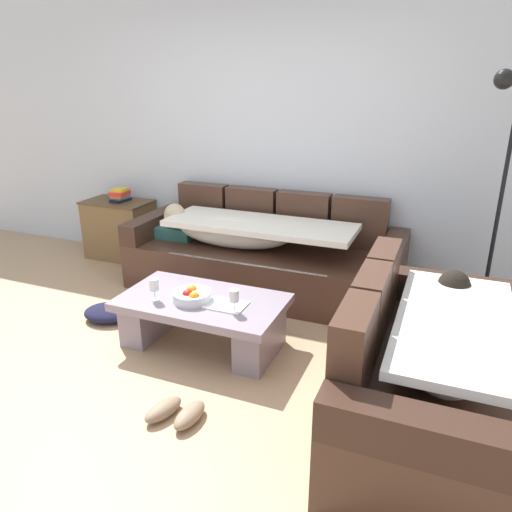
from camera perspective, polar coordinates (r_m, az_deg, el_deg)
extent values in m
plane|color=tan|center=(3.44, -12.37, -13.52)|extent=(14.00, 14.00, 0.00)
cube|color=silver|center=(4.81, 1.20, 13.79)|extent=(9.00, 0.10, 2.70)
cube|color=#462C20|center=(4.52, 0.78, -1.55)|extent=(2.50, 0.92, 0.42)
cube|color=#462C20|center=(5.04, -6.15, 5.88)|extent=(0.50, 0.16, 0.46)
cube|color=#462C20|center=(4.82, -0.50, 5.32)|extent=(0.50, 0.16, 0.46)
cube|color=#462C20|center=(4.64, 5.62, 4.66)|extent=(0.50, 0.16, 0.46)
cube|color=#462C20|center=(4.53, 12.13, 3.89)|extent=(0.50, 0.16, 0.46)
cube|color=#38231A|center=(4.94, -11.84, 3.71)|extent=(0.18, 0.92, 0.20)
cube|color=#38231A|center=(4.16, 15.84, 0.24)|extent=(0.18, 0.92, 0.20)
cube|color=#2D6660|center=(4.81, -9.18, 2.86)|extent=(0.36, 0.28, 0.11)
sphere|color=beige|center=(4.73, -9.54, 4.57)|extent=(0.21, 0.21, 0.21)
sphere|color=#CCB793|center=(4.72, -9.56, 4.92)|extent=(0.20, 0.20, 0.20)
ellipsoid|color=silver|center=(4.46, -2.67, 2.90)|extent=(1.10, 0.44, 0.28)
cube|color=silver|center=(4.32, 0.47, 3.69)|extent=(1.70, 0.60, 0.05)
cube|color=silver|center=(4.14, -1.46, -3.36)|extent=(1.44, 0.04, 0.38)
cube|color=#462C20|center=(3.02, 19.93, -14.79)|extent=(0.92, 1.76, 0.42)
cube|color=#462C20|center=(2.42, 11.37, -10.92)|extent=(0.16, 0.44, 0.46)
cube|color=#462C20|center=(2.82, 13.28, -6.29)|extent=(0.16, 0.44, 0.46)
cube|color=#462C20|center=(3.25, 14.67, -2.84)|extent=(0.16, 0.44, 0.46)
cube|color=#38231A|center=(2.20, 19.62, -19.43)|extent=(0.92, 0.18, 0.20)
cube|color=#38231A|center=(3.58, 21.27, -3.68)|extent=(0.92, 0.18, 0.20)
cube|color=#2D6660|center=(3.35, 21.17, -6.16)|extent=(0.28, 0.36, 0.11)
sphere|color=#936B4C|center=(3.29, 22.21, -3.74)|extent=(0.21, 0.21, 0.21)
sphere|color=black|center=(3.27, 22.28, -3.26)|extent=(0.20, 0.20, 0.20)
ellipsoid|color=white|center=(2.76, 21.71, -10.07)|extent=(0.44, 0.84, 0.28)
cube|color=white|center=(2.80, 22.44, -7.36)|extent=(0.60, 1.29, 0.05)
cube|color=gray|center=(3.56, -6.38, -5.44)|extent=(1.20, 0.68, 0.06)
cube|color=gray|center=(3.87, -12.32, -6.77)|extent=(0.20, 0.54, 0.32)
cube|color=gray|center=(3.48, 0.52, -9.54)|extent=(0.20, 0.54, 0.32)
cylinder|color=silver|center=(3.51, -7.51, -4.73)|extent=(0.28, 0.28, 0.07)
sphere|color=#AA1D1B|center=(3.48, -8.06, -4.56)|extent=(0.08, 0.08, 0.08)
sphere|color=orange|center=(3.44, -7.29, -4.83)|extent=(0.08, 0.08, 0.08)
sphere|color=orange|center=(3.55, -7.59, -4.01)|extent=(0.08, 0.08, 0.08)
cylinder|color=silver|center=(3.58, -11.79, -5.07)|extent=(0.06, 0.06, 0.01)
cylinder|color=silver|center=(3.56, -11.84, -4.48)|extent=(0.01, 0.01, 0.07)
cylinder|color=silver|center=(3.53, -11.93, -3.30)|extent=(0.07, 0.07, 0.08)
cylinder|color=silver|center=(3.34, -2.56, -6.57)|extent=(0.06, 0.06, 0.01)
cylinder|color=silver|center=(3.32, -2.57, -5.94)|extent=(0.01, 0.01, 0.07)
cylinder|color=silver|center=(3.28, -2.59, -4.69)|extent=(0.07, 0.07, 0.08)
cube|color=white|center=(3.43, -3.55, -5.80)|extent=(0.28, 0.21, 0.01)
cube|color=brown|center=(5.56, -15.75, 2.95)|extent=(0.70, 0.42, 0.62)
cube|color=brown|center=(5.48, -16.07, 6.14)|extent=(0.72, 0.44, 0.02)
cube|color=black|center=(5.45, -15.66, 6.38)|extent=(0.14, 0.23, 0.03)
cube|color=#2D569E|center=(5.45, -15.80, 6.63)|extent=(0.18, 0.19, 0.02)
cube|color=#B76623|center=(5.43, -15.71, 6.82)|extent=(0.15, 0.22, 0.02)
cube|color=red|center=(5.43, -15.79, 7.14)|extent=(0.18, 0.22, 0.04)
cube|color=gold|center=(5.43, -15.75, 7.50)|extent=(0.16, 0.18, 0.03)
cylinder|color=black|center=(4.50, 24.87, -6.48)|extent=(0.28, 0.28, 0.02)
cylinder|color=black|center=(4.20, 26.67, 4.74)|extent=(0.03, 0.03, 1.80)
sphere|color=black|center=(3.98, 27.20, 18.04)|extent=(0.14, 0.14, 0.14)
ellipsoid|color=#8C7259|center=(3.05, -10.87, -17.33)|extent=(0.19, 0.29, 0.09)
ellipsoid|color=#8C7259|center=(2.98, -7.83, -18.09)|extent=(0.14, 0.28, 0.09)
ellipsoid|color=#191933|center=(4.22, -17.02, -6.38)|extent=(0.46, 0.40, 0.12)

